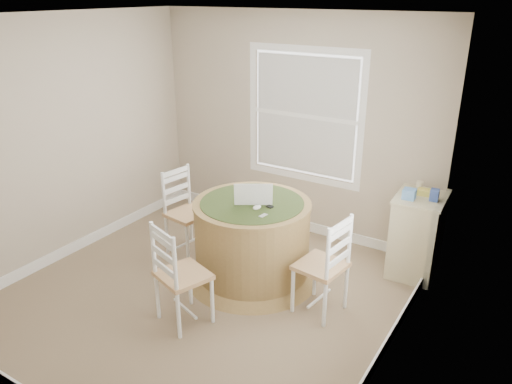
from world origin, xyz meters
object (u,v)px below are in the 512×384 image
Objects in this scene: round_table at (252,237)px; chair_near at (183,275)px; chair_left at (188,213)px; corner_chest at (416,234)px; chair_right at (321,265)px; laptop at (253,199)px.

chair_near reaches higher than round_table.
chair_left is (-0.90, 0.09, 0.02)m from round_table.
corner_chest is at bearing -59.53° from chair_left.
corner_chest is (1.38, 1.01, -0.02)m from round_table.
round_table is at bearing -92.96° from chair_right.
laptop is (0.12, 0.96, 0.41)m from chair_near.
round_table is 0.85m from chair_right.
corner_chest is at bearing -176.48° from laptop.
round_table is 0.95m from chair_near.
chair_right is 0.94m from laptop.
chair_left is at bearing -161.15° from corner_chest.
chair_near is 1.96× the size of laptop.
chair_left is 1.96× the size of laptop.
round_table is 1.57× the size of corner_chest.
chair_right is (0.96, 0.78, 0.00)m from chair_near.
chair_near is 1.05m from laptop.
corner_chest is (1.38, 0.99, -0.45)m from laptop.
laptop is at bearing 85.93° from round_table.
chair_right is (1.74, -0.25, 0.00)m from chair_left.
chair_right is at bearing 135.79° from laptop.
round_table is at bearing -78.25° from chair_near.
chair_near is (-0.12, -0.94, 0.02)m from round_table.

